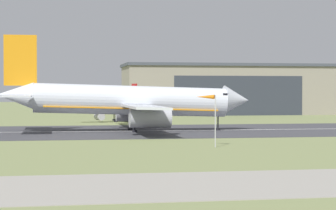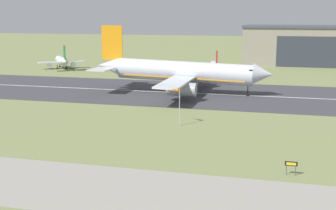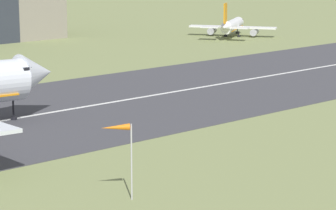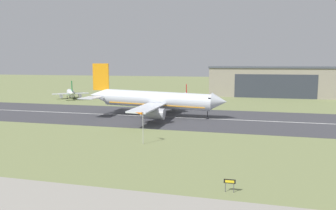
# 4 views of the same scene
# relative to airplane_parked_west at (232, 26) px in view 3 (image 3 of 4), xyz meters

# --- Properties ---
(airplane_parked_west) EXTENTS (21.70, 20.45, 8.83)m
(airplane_parked_west) POSITION_rel_airplane_parked_west_xyz_m (0.00, 0.00, 0.00)
(airplane_parked_west) COLOR white
(airplane_parked_west) RESTS_ON ground_plane
(windsock_pole) EXTENTS (2.52, 1.74, 7.03)m
(windsock_pole) POSITION_rel_airplane_parked_west_xyz_m (-99.30, -79.95, 3.61)
(windsock_pole) COLOR #B7B7BC
(windsock_pole) RESTS_ON ground_plane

